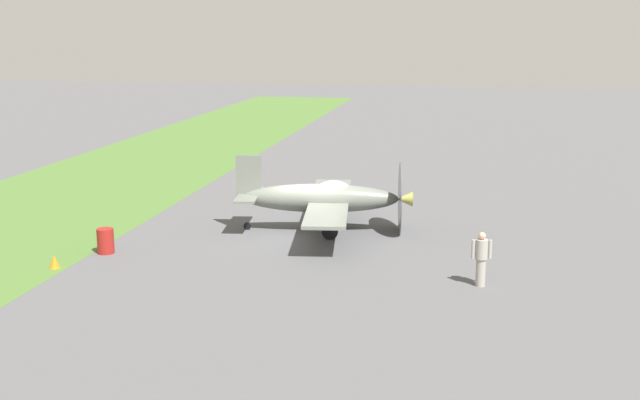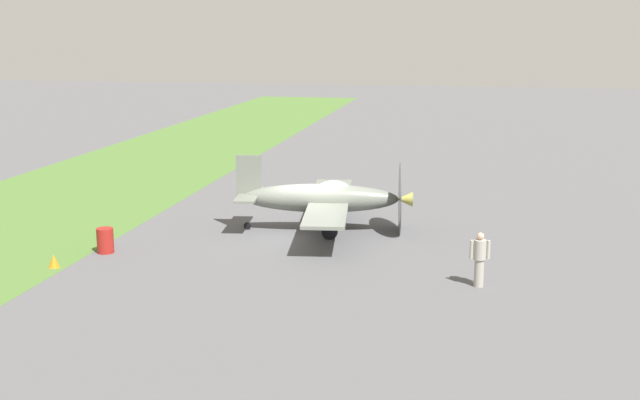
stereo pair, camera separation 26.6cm
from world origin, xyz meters
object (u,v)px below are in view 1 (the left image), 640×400
at_px(airplane_lead, 324,198).
at_px(ground_crew_chief, 481,258).
at_px(fuel_drum, 106,241).
at_px(runway_marker_cone, 54,262).

xyz_separation_m(airplane_lead, ground_crew_chief, (6.00, 6.06, -0.40)).
xyz_separation_m(airplane_lead, fuel_drum, (4.64, -7.06, -0.86)).
height_order(airplane_lead, ground_crew_chief, airplane_lead).
bearing_deg(fuel_drum, airplane_lead, 123.32).
bearing_deg(fuel_drum, runway_marker_cone, -24.09).
distance_m(fuel_drum, runway_marker_cone, 2.22).
distance_m(ground_crew_chief, runway_marker_cone, 14.06).
bearing_deg(fuel_drum, ground_crew_chief, 84.06).
height_order(ground_crew_chief, runway_marker_cone, ground_crew_chief).
height_order(airplane_lead, runway_marker_cone, airplane_lead).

